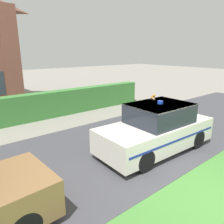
# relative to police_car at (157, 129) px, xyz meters

# --- Properties ---
(ground_plane) EXTENTS (80.00, 80.00, 0.00)m
(ground_plane) POSITION_rel_police_car_xyz_m (-1.23, -2.65, -0.79)
(ground_plane) COLOR gray
(road_strip) EXTENTS (28.00, 5.47, 0.01)m
(road_strip) POSITION_rel_police_car_xyz_m (-1.23, 1.16, -0.78)
(road_strip) COLOR #424247
(road_strip) RESTS_ON ground
(lawn_verge) EXTENTS (28.00, 2.66, 0.01)m
(lawn_verge) POSITION_rel_police_car_xyz_m (-1.23, -2.90, -0.79)
(lawn_verge) COLOR #478438
(lawn_verge) RESTS_ON ground
(garden_hedge) EXTENTS (9.84, 0.63, 1.35)m
(garden_hedge) POSITION_rel_police_car_xyz_m (-0.04, 6.18, -0.12)
(garden_hedge) COLOR #3D7F38
(garden_hedge) RESTS_ON ground
(police_car) EXTENTS (4.35, 1.94, 1.76)m
(police_car) POSITION_rel_police_car_xyz_m (0.00, 0.00, 0.00)
(police_car) COLOR black
(police_car) RESTS_ON road_strip
(cat) EXTENTS (0.24, 0.23, 0.24)m
(cat) POSITION_rel_police_car_xyz_m (-0.00, 0.22, 1.08)
(cat) COLOR orange
(cat) RESTS_ON police_car
(wheelie_bin) EXTENTS (0.64, 0.74, 1.11)m
(wheelie_bin) POSITION_rel_police_car_xyz_m (3.27, 6.56, -0.23)
(wheelie_bin) COLOR #23662D
(wheelie_bin) RESTS_ON ground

